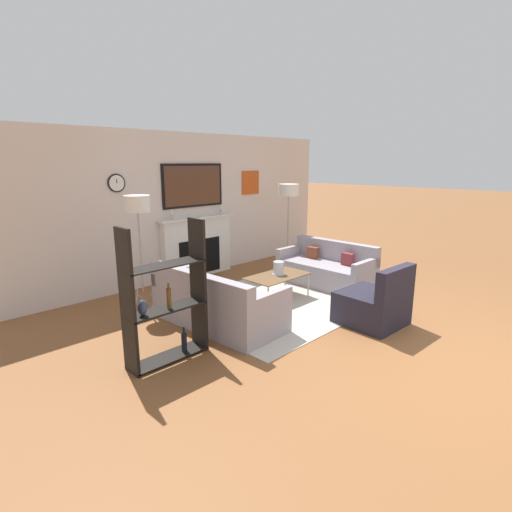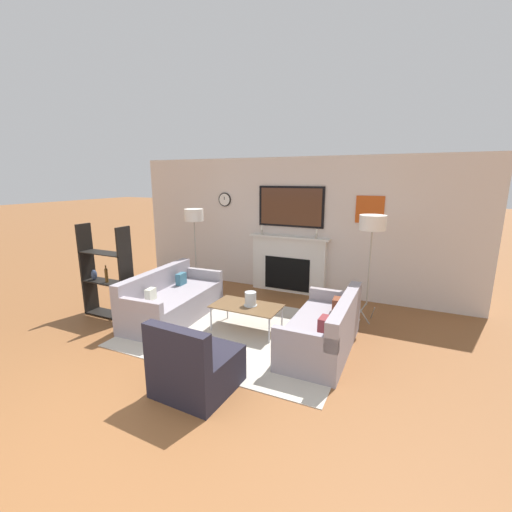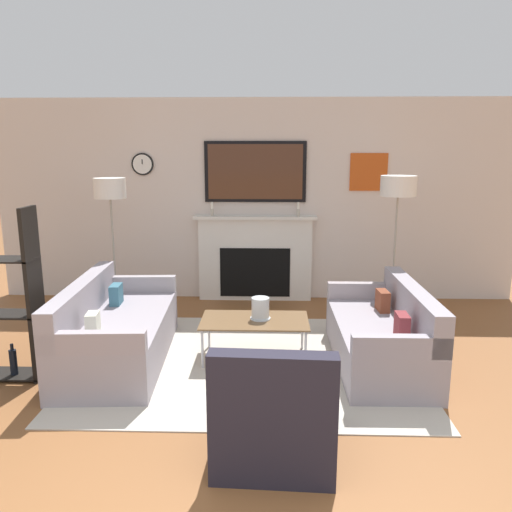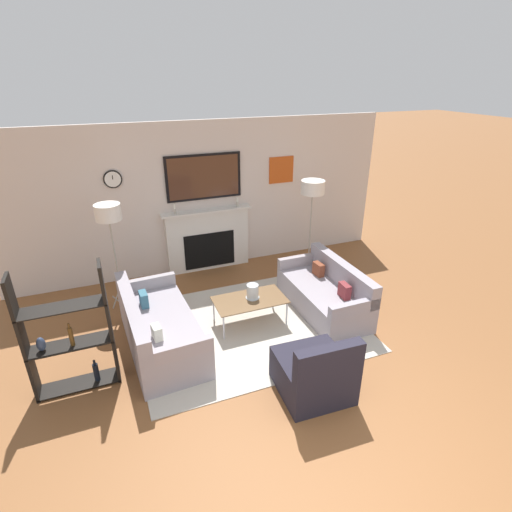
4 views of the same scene
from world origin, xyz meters
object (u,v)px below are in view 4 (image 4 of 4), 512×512
(armchair, at_px, (315,373))
(hurricane_candle, at_px, (253,292))
(shelf_unit, at_px, (69,337))
(floor_lamp_right, at_px, (313,189))
(couch_left, at_px, (158,329))
(floor_lamp_left, at_px, (108,214))
(couch_right, at_px, (326,294))
(coffee_table, at_px, (250,301))

(armchair, distance_m, hurricane_candle, 1.66)
(shelf_unit, bearing_deg, armchair, -23.94)
(floor_lamp_right, distance_m, shelf_unit, 4.40)
(couch_left, xyz_separation_m, hurricane_candle, (1.40, 0.12, 0.21))
(couch_left, relative_size, floor_lamp_right, 1.09)
(floor_lamp_left, bearing_deg, shelf_unit, -111.11)
(couch_right, height_order, floor_lamp_right, floor_lamp_right)
(coffee_table, xyz_separation_m, floor_lamp_left, (-1.73, 1.17, 1.18))
(shelf_unit, bearing_deg, floor_lamp_right, 22.50)
(hurricane_candle, bearing_deg, shelf_unit, -168.18)
(armchair, xyz_separation_m, shelf_unit, (-2.55, 1.13, 0.43))
(couch_left, relative_size, couch_right, 1.12)
(coffee_table, bearing_deg, couch_right, -4.16)
(coffee_table, height_order, hurricane_candle, hurricane_candle)
(couch_left, xyz_separation_m, shelf_unit, (-1.02, -0.39, 0.42))
(armchair, xyz_separation_m, hurricane_candle, (-0.13, 1.64, 0.22))
(floor_lamp_left, bearing_deg, floor_lamp_right, 0.00)
(floor_lamp_right, bearing_deg, armchair, -117.18)
(coffee_table, xyz_separation_m, shelf_unit, (-2.37, -0.48, 0.33))
(coffee_table, distance_m, floor_lamp_left, 2.40)
(coffee_table, xyz_separation_m, hurricane_candle, (0.06, 0.03, 0.12))
(couch_left, height_order, floor_lamp_left, floor_lamp_left)
(coffee_table, bearing_deg, hurricane_candle, 26.71)
(couch_left, bearing_deg, floor_lamp_left, 106.97)
(couch_left, distance_m, coffee_table, 1.35)
(couch_right, xyz_separation_m, shelf_unit, (-3.60, -0.39, 0.43))
(couch_left, distance_m, shelf_unit, 1.17)
(couch_left, xyz_separation_m, floor_lamp_left, (-0.38, 1.26, 1.27))
(couch_right, xyz_separation_m, hurricane_candle, (-1.17, 0.12, 0.22))
(armchair, bearing_deg, shelf_unit, 156.06)
(coffee_table, bearing_deg, floor_lamp_right, 35.96)
(couch_left, bearing_deg, shelf_unit, -159.19)
(couch_left, xyz_separation_m, floor_lamp_right, (2.96, 1.26, 1.31))
(couch_left, xyz_separation_m, armchair, (1.53, -1.52, -0.01))
(shelf_unit, bearing_deg, couch_left, 20.81)
(armchair, bearing_deg, couch_left, 135.18)
(couch_right, xyz_separation_m, coffee_table, (-1.23, 0.09, 0.10))
(floor_lamp_right, bearing_deg, hurricane_candle, -143.74)
(floor_lamp_right, bearing_deg, floor_lamp_left, 180.00)
(couch_right, height_order, coffee_table, couch_right)
(floor_lamp_right, height_order, shelf_unit, floor_lamp_right)
(floor_lamp_left, xyz_separation_m, floor_lamp_right, (3.34, 0.00, 0.04))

